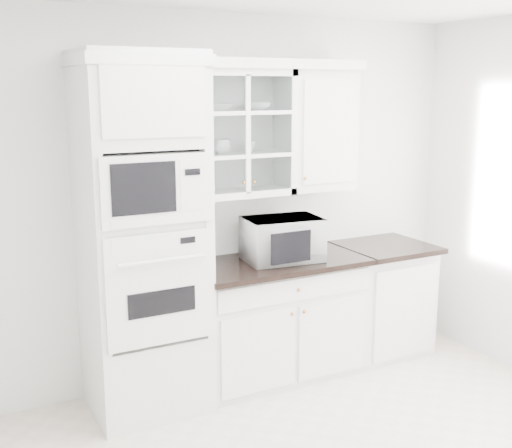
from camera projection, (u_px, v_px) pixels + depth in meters
room_shell at (323, 159)px, 3.59m from camera, size 4.00×3.50×2.70m
oven_column at (143, 238)px, 4.22m from camera, size 0.76×0.68×2.40m
base_cabinet_run at (276, 317)px, 4.87m from camera, size 1.32×0.67×0.92m
extra_base_cabinet at (381, 298)px, 5.33m from camera, size 0.72×0.67×0.92m
upper_cabinet_glass at (237, 133)px, 4.59m from camera, size 0.80×0.33×0.90m
upper_cabinet_solid at (317, 131)px, 4.89m from camera, size 0.55×0.33×0.90m
crown_molding at (225, 63)px, 4.42m from camera, size 2.14×0.38×0.07m
countertop_microwave at (282, 239)px, 4.73m from camera, size 0.60×0.52×0.32m
bowl_a at (217, 107)px, 4.45m from camera, size 0.23×0.23×0.05m
bowl_b at (258, 106)px, 4.62m from camera, size 0.21×0.21×0.06m
cup_a at (222, 147)px, 4.53m from camera, size 0.17×0.17×0.10m
cup_b at (249, 147)px, 4.66m from camera, size 0.10×0.10×0.08m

